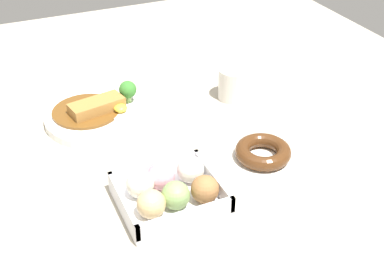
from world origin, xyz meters
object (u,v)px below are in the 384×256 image
Objects in this scene: donut_box at (170,191)px; coffee_mug at (234,84)px; curry_plate at (102,113)px; chocolate_ring_donut at (263,152)px.

coffee_mug reaches higher than donut_box.
curry_plate reaches higher than chocolate_ring_donut.
coffee_mug is at bearing -133.72° from donut_box.
chocolate_ring_donut is at bearing 75.60° from coffee_mug.
curry_plate is at bearing -47.80° from chocolate_ring_donut.
chocolate_ring_donut is at bearing 132.20° from curry_plate.
donut_box is at bearing 95.86° from curry_plate.
coffee_mug is at bearing -104.40° from chocolate_ring_donut.
donut_box is (-0.03, 0.32, 0.01)m from curry_plate.
curry_plate is 3.33× the size of coffee_mug.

